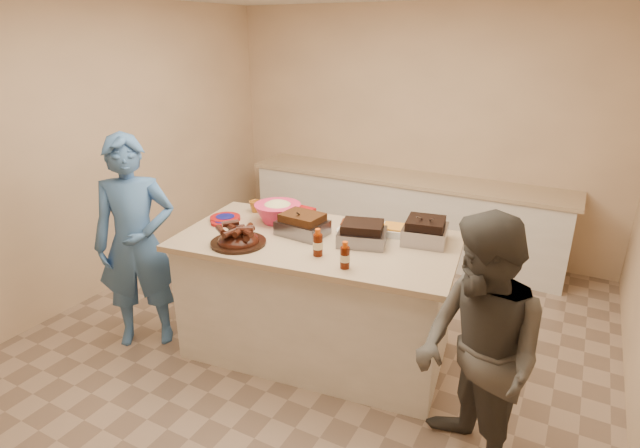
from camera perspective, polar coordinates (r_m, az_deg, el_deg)
The scene contains 19 objects.
room at distance 4.16m, azimuth -1.42°, elevation -13.97°, with size 4.50×5.00×2.70m, color beige, non-canonical shape.
back_counter at distance 5.76m, azimuth 9.38°, elevation 1.09°, with size 3.60×0.64×0.90m, color silver, non-canonical shape.
island at distance 4.15m, azimuth -0.34°, elevation -14.12°, with size 2.04×1.07×0.97m, color silver, non-canonical shape.
rib_platter at distance 3.64m, azimuth -9.29°, elevation -2.25°, with size 0.40×0.40×0.16m, color #40170D, non-canonical shape.
pulled_pork_tray at distance 3.76m, azimuth -2.00°, elevation -1.18°, with size 0.35×0.26×0.11m, color #47230F.
brisket_tray at distance 3.61m, azimuth 4.81°, elevation -2.22°, with size 0.33×0.28×0.10m, color black.
roasting_pan at distance 3.70m, azimuth 11.83°, elevation -2.04°, with size 0.31×0.31×0.12m, color gray.
coleslaw_bowl at distance 4.02m, azimuth -4.82°, elevation 0.27°, with size 0.37×0.37×0.25m, color #DD2A56, non-canonical shape.
sausage_plate at distance 3.81m, azimuth 3.96°, elevation -0.90°, with size 0.28×0.28×0.05m, color silver.
mac_cheese_dish at distance 3.80m, azimuth 9.02°, elevation -1.22°, with size 0.27×0.20×0.07m, color orange.
bbq_bottle_a at distance 3.41m, azimuth -0.25°, elevation -3.61°, with size 0.07×0.07×0.19m, color #441203.
bbq_bottle_b at distance 3.24m, azimuth 2.84°, elevation -5.03°, with size 0.06×0.06×0.18m, color #441203.
mustard_bottle at distance 3.97m, azimuth -3.08°, elevation 0.02°, with size 0.04×0.04×0.11m, color yellow.
sauce_bowl at distance 3.96m, azimuth -0.11°, elevation -0.02°, with size 0.12×0.04×0.12m, color silver.
plate_stack_large at distance 4.12m, azimuth -10.76°, elevation 0.46°, with size 0.24×0.24×0.03m, color #990D0E.
plate_stack_small at distance 4.04m, azimuth -11.18°, elevation 0.01°, with size 0.17×0.17×0.02m, color #990D0E.
plastic_cup at distance 4.27m, azimuth -7.36°, elevation 1.40°, with size 0.10×0.10×0.10m, color #A9641C.
basket_stack at distance 4.07m, azimuth -2.02°, elevation 0.60°, with size 0.18×0.14×0.09m, color #990D0E.
guest_blue at distance 4.51m, azimuth -18.87°, elevation -12.17°, with size 0.62×1.71×0.41m, color #3F6CAC.
Camera 1 is at (1.70, -2.96, 2.38)m, focal length 28.00 mm.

